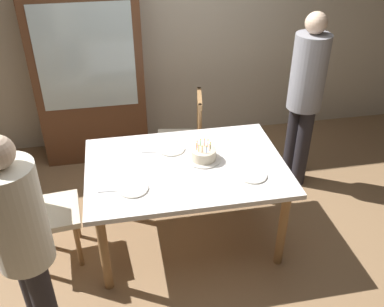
{
  "coord_description": "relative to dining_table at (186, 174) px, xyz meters",
  "views": [
    {
      "loc": [
        -0.47,
        -2.72,
        2.62
      ],
      "look_at": [
        0.05,
        0.0,
        0.85
      ],
      "focal_mm": 39.64,
      "sensor_mm": 36.0,
      "label": 1
    }
  ],
  "objects": [
    {
      "name": "ground",
      "position": [
        0.0,
        0.0,
        -0.67
      ],
      "size": [
        6.4,
        6.4,
        0.0
      ],
      "primitive_type": "plane",
      "color": "#93704C"
    },
    {
      "name": "person_guest",
      "position": [
        1.24,
        0.63,
        0.32
      ],
      "size": [
        0.32,
        0.32,
        1.72
      ],
      "color": "#262328",
      "rests_on": "ground"
    },
    {
      "name": "plate_near_celebrant",
      "position": [
        -0.43,
        -0.24,
        0.09
      ],
      "size": [
        0.22,
        0.22,
        0.01
      ],
      "primitive_type": "cylinder",
      "color": "silver",
      "rests_on": "dining_table"
    },
    {
      "name": "plate_far_side",
      "position": [
        -0.08,
        0.24,
        0.09
      ],
      "size": [
        0.22,
        0.22,
        0.01
      ],
      "primitive_type": "cylinder",
      "color": "silver",
      "rests_on": "dining_table"
    },
    {
      "name": "fork_near_celebrant",
      "position": [
        -0.59,
        -0.23,
        0.09
      ],
      "size": [
        0.18,
        0.03,
        0.01
      ],
      "primitive_type": "cube",
      "rotation": [
        0.0,
        0.0,
        -0.07
      ],
      "color": "silver",
      "rests_on": "dining_table"
    },
    {
      "name": "back_wall",
      "position": [
        0.0,
        1.85,
        0.63
      ],
      "size": [
        6.4,
        0.1,
        2.6
      ],
      "primitive_type": "cube",
      "color": "beige",
      "rests_on": "ground"
    },
    {
      "name": "chair_upholstered",
      "position": [
        -1.17,
        -0.03,
        -0.14
      ],
      "size": [
        0.48,
        0.48,
        0.95
      ],
      "color": "beige",
      "rests_on": "ground"
    },
    {
      "name": "plate_near_guest",
      "position": [
        0.47,
        -0.24,
        0.09
      ],
      "size": [
        0.22,
        0.22,
        0.01
      ],
      "primitive_type": "cylinder",
      "color": "silver",
      "rests_on": "dining_table"
    },
    {
      "name": "birthday_cake",
      "position": [
        0.15,
        0.05,
        0.13
      ],
      "size": [
        0.28,
        0.28,
        0.16
      ],
      "color": "silver",
      "rests_on": "dining_table"
    },
    {
      "name": "chair_spindle_back",
      "position": [
        0.11,
        0.85,
        -0.21
      ],
      "size": [
        0.51,
        0.51,
        0.95
      ],
      "color": "beige",
      "rests_on": "ground"
    },
    {
      "name": "dining_table",
      "position": [
        0.0,
        0.0,
        0.0
      ],
      "size": [
        1.56,
        1.08,
        0.75
      ],
      "color": "white",
      "rests_on": "ground"
    },
    {
      "name": "person_celebrant",
      "position": [
        -1.08,
        -0.82,
        0.24
      ],
      "size": [
        0.32,
        0.32,
        1.6
      ],
      "color": "#262328",
      "rests_on": "ground"
    },
    {
      "name": "fork_far_side",
      "position": [
        -0.24,
        0.24,
        0.09
      ],
      "size": [
        0.18,
        0.04,
        0.01
      ],
      "primitive_type": "cube",
      "rotation": [
        0.0,
        0.0,
        -0.12
      ],
      "color": "silver",
      "rests_on": "dining_table"
    },
    {
      "name": "china_cabinet",
      "position": [
        -0.74,
        1.56,
        0.28
      ],
      "size": [
        1.1,
        0.45,
        1.9
      ],
      "color": "#56331E",
      "rests_on": "ground"
    }
  ]
}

